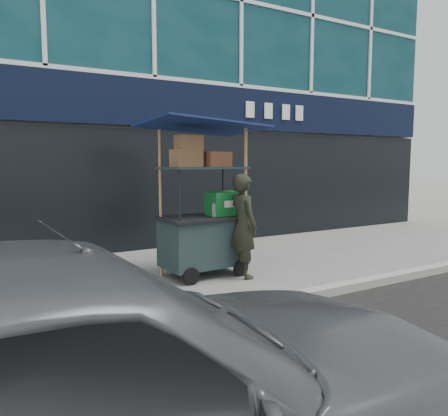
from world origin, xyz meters
TOP-DOWN VIEW (x-y plane):
  - ground at (0.00, 0.00)m, footprint 80.00×80.00m
  - curb at (0.00, -0.20)m, footprint 80.00×0.18m
  - vendor_cart at (-0.14, 1.55)m, footprint 1.84×1.35m
  - vendor_man at (0.31, 1.15)m, footprint 0.40×0.59m
  - parked_car at (-3.08, -2.56)m, footprint 4.53×1.83m

SIDE VIEW (x-z plane):
  - ground at x=0.00m, z-range 0.00..0.00m
  - curb at x=0.00m, z-range 0.00..0.12m
  - parked_car at x=-3.08m, z-range 0.00..1.54m
  - vendor_man at x=0.31m, z-range 0.00..1.58m
  - vendor_cart at x=-0.14m, z-range -0.36..2.04m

